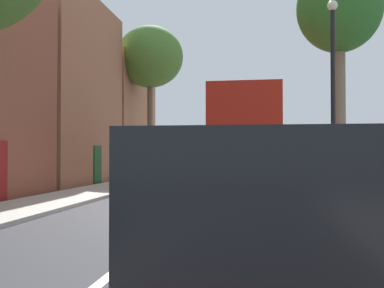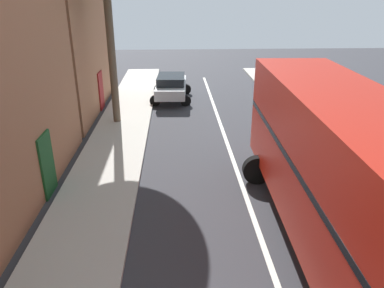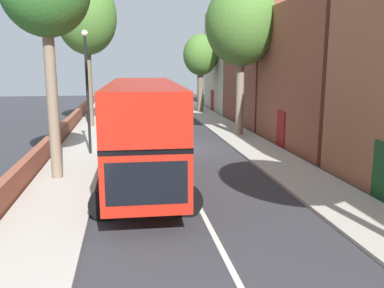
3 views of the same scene
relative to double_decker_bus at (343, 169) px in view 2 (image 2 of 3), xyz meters
name	(u,v)px [view 2 (image 2 of 3)]	position (x,y,z in m)	size (l,w,h in m)	color
double_decker_bus	(343,169)	(0.00, 0.00, 0.00)	(3.79, 10.81, 4.06)	#B41D11
parked_car_silver_left_1	(171,86)	(-4.20, 14.45, -1.45)	(2.55, 4.38, 1.56)	#B7BABF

